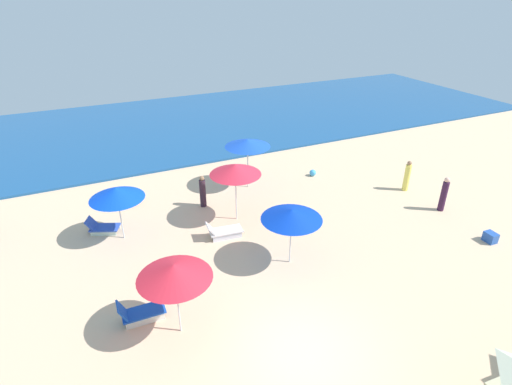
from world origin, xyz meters
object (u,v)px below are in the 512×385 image
Objects in this scene: umbrella_1 at (248,143)px; beach_ball_0 at (313,173)px; lounge_chair_1_0 at (242,174)px; umbrella_0 at (235,169)px; lounge_chair_2_0 at (102,227)px; beachgoer_0 at (444,195)px; lounge_chair_1_1 at (237,174)px; umbrella_3 at (174,271)px; beachgoer_1 at (203,192)px; cooler_box_1 at (133,200)px; lounge_chair_0_0 at (223,231)px; cooler_box_2 at (490,237)px; umbrella_5 at (292,214)px; beachgoer_2 at (407,176)px; lounge_chair_3_0 at (140,313)px; umbrella_2 at (116,193)px.

umbrella_1 is 7.31× the size of beach_ball_0.
umbrella_1 reaches higher than lounge_chair_1_0.
umbrella_0 reaches higher than umbrella_1.
lounge_chair_2_0 reaches higher than beach_ball_0.
lounge_chair_1_0 is at bearing 51.13° from beachgoer_0.
lounge_chair_1_1 is at bearing 67.18° from umbrella_0.
lounge_chair_1_1 is 11.09m from umbrella_3.
cooler_box_1 is at bearing 159.94° from beachgoer_1.
lounge_chair_0_0 reaches higher than beach_ball_0.
lounge_chair_1_1 reaches higher than cooler_box_2.
umbrella_5 is at bearing -100.08° from umbrella_1.
umbrella_5 is 8.62m from cooler_box_2.
beachgoer_2 is (7.13, -3.73, -1.65)m from umbrella_1.
beachgoer_2 is at bearing -74.76° from lounge_chair_3_0.
umbrella_3 is at bearing 138.82° from lounge_chair_1_1.
lounge_chair_0_0 is at bearing -49.26° from lounge_chair_3_0.
umbrella_3 reaches higher than lounge_chair_3_0.
umbrella_1 is 8.22m from beachgoer_2.
lounge_chair_2_0 is 0.91× the size of beachgoer_2.
umbrella_5 is at bearing -128.22° from beach_ball_0.
lounge_chair_1_0 is at bearing -84.43° from beachgoer_2.
lounge_chair_0_0 is 1.07× the size of lounge_chair_2_0.
umbrella_1 reaches higher than cooler_box_1.
cooler_box_1 is (1.14, 7.83, -0.12)m from lounge_chair_3_0.
lounge_chair_1_0 is at bearing 63.90° from umbrella_0.
beachgoer_1 is 6.58m from beach_ball_0.
lounge_chair_0_0 is 10.94m from cooler_box_2.
umbrella_3 is at bearing 157.56° from lounge_chair_1_0.
umbrella_5 reaches higher than lounge_chair_3_0.
beachgoer_1 is at bearing 136.20° from lounge_chair_1_0.
umbrella_2 reaches higher than lounge_chair_2_0.
lounge_chair_1_1 is 0.93× the size of lounge_chair_2_0.
lounge_chair_0_0 is 0.97× the size of beachgoer_2.
umbrella_1 reaches higher than umbrella_3.
lounge_chair_3_0 is 0.91× the size of beachgoer_1.
umbrella_2 is 5.06× the size of cooler_box_1.
umbrella_2 is 14.35m from beachgoer_0.
lounge_chair_1_1 is 5.61m from cooler_box_1.
lounge_chair_1_1 is at bearing -47.41° from lounge_chair_2_0.
lounge_chair_3_0 is at bearing -92.90° from umbrella_2.
umbrella_3 is 12.96m from cooler_box_2.
lounge_chair_0_0 is 0.62× the size of umbrella_3.
umbrella_1 is 1.05× the size of umbrella_3.
umbrella_1 reaches higher than lounge_chair_3_0.
umbrella_0 is 1.14× the size of umbrella_2.
umbrella_0 is 4.88m from umbrella_2.
umbrella_3 is at bearing -104.55° from beachgoer_1.
lounge_chair_1_0 is 3.10× the size of cooler_box_1.
beach_ball_0 is (10.38, 1.92, -1.92)m from umbrella_2.
umbrella_0 is 1.72× the size of lounge_chair_0_0.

